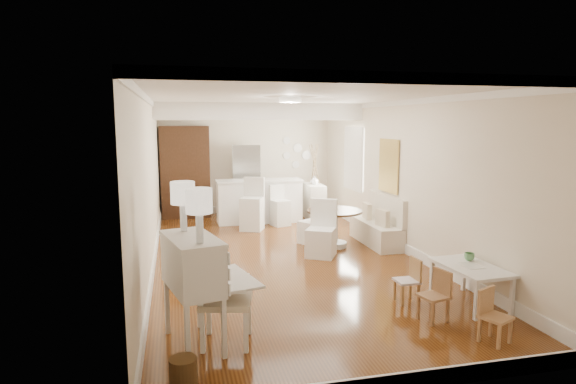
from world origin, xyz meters
name	(u,v)px	position (x,y,z in m)	size (l,w,h in m)	color
room	(282,145)	(0.04, 0.32, 1.98)	(9.00, 9.04, 2.82)	brown
secretary_bureau	(193,292)	(-1.70, -3.13, 0.60)	(0.94, 0.96, 1.21)	silver
gustavian_armchair	(226,298)	(-1.35, -3.16, 0.51)	(0.58, 0.58, 1.02)	white
wicker_basket	(183,372)	(-1.83, -3.92, 0.13)	(0.26, 0.26, 0.26)	#4F3418
kids_table	(470,285)	(1.90, -2.76, 0.26)	(0.63, 1.05, 0.53)	white
kids_chair_a	(433,295)	(1.15, -3.14, 0.32)	(0.31, 0.31, 0.63)	#9A6C46
kids_chair_b	(407,280)	(1.12, -2.50, 0.30)	(0.29, 0.29, 0.61)	#AD814E
kids_chair_c	(496,316)	(1.50, -3.83, 0.30)	(0.29, 0.29, 0.60)	tan
banquette	(376,220)	(1.99, 0.50, 0.49)	(0.52, 1.60, 0.98)	silver
dining_table	(334,228)	(1.11, 0.47, 0.36)	(1.06, 1.06, 0.72)	#492D17
slip_chair_near	(321,229)	(0.66, -0.11, 0.51)	(0.48, 0.50, 1.02)	white
slip_chair_far	(312,221)	(0.77, 0.82, 0.45)	(0.42, 0.44, 0.89)	white
breakfast_counter	(259,201)	(0.10, 3.10, 0.52)	(2.05, 0.65, 1.03)	white
bar_stool_left	(252,204)	(-0.20, 2.29, 0.59)	(0.47, 0.47, 1.17)	white
bar_stool_right	(280,205)	(0.51, 2.61, 0.47)	(0.38, 0.38, 0.94)	silver
pantry_cabinet	(185,172)	(-1.60, 4.18, 1.15)	(1.20, 0.60, 2.30)	#381E11
fridge	(260,180)	(0.30, 4.15, 0.90)	(0.75, 0.65, 1.80)	silver
sideboard	(314,202)	(1.50, 3.16, 0.43)	(0.40, 0.91, 0.87)	silver
pencil_cup	(469,257)	(2.02, -2.55, 0.58)	(0.14, 0.14, 0.11)	#5A9B61
branch_vase	(314,180)	(1.50, 3.16, 0.98)	(0.21, 0.21, 0.21)	white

